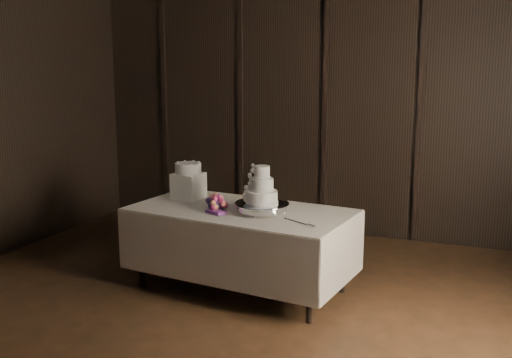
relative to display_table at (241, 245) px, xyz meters
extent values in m
cube|color=black|center=(0.19, 2.17, 1.08)|extent=(6.04, 0.04, 3.04)
cube|color=#F2E3D1|center=(0.00, 0.00, 0.34)|extent=(2.09, 1.25, 0.01)
cube|color=white|center=(0.00, 0.00, -0.06)|extent=(1.92, 1.12, 0.71)
cylinder|color=silver|center=(0.23, -0.06, 0.39)|extent=(0.57, 0.57, 0.09)
cylinder|color=white|center=(0.23, -0.06, 0.49)|extent=(0.28, 0.28, 0.11)
cylinder|color=white|center=(0.23, -0.06, 0.60)|extent=(0.20, 0.20, 0.11)
cylinder|color=white|center=(0.23, -0.06, 0.71)|extent=(0.14, 0.14, 0.11)
cube|color=white|center=(-0.64, 0.21, 0.47)|extent=(0.29, 0.29, 0.25)
cylinder|color=white|center=(-0.64, 0.21, 0.64)|extent=(0.33, 0.33, 0.10)
cube|color=silver|center=(0.60, -0.24, 0.35)|extent=(0.34, 0.20, 0.01)
camera|label=1|loc=(2.08, -4.83, 1.66)|focal=42.00mm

